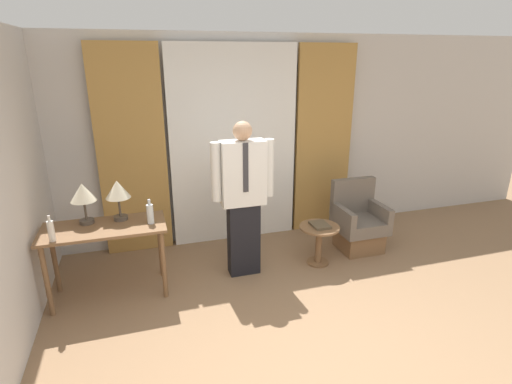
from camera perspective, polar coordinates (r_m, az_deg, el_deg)
wall_back at (r=5.37m, az=-3.49°, el=7.38°), size 10.00×0.06×2.70m
curtain_sheer_center at (r=5.26m, az=-3.13°, el=6.47°), size 1.67×0.06×2.58m
curtain_drape_left at (r=5.11m, az=-17.29°, el=5.28°), size 0.82×0.06×2.58m
curtain_drape_right at (r=5.70m, az=9.60°, el=7.21°), size 0.82×0.06×2.58m
desk at (r=4.38m, az=-20.76°, el=-6.05°), size 1.22×0.57×0.78m
table_lamp_left at (r=4.37m, az=-23.49°, el=-0.33°), size 0.25×0.25×0.43m
table_lamp_right at (r=4.34m, az=-19.16°, el=0.09°), size 0.25×0.25×0.43m
bottle_near_edge at (r=4.16m, az=-27.23°, el=-4.92°), size 0.06×0.06×0.26m
bottle_by_lamp at (r=4.22m, az=-14.89°, el=-2.99°), size 0.07×0.07×0.26m
person at (r=4.41m, az=-1.84°, el=-0.42°), size 0.70×0.23×1.78m
armchair at (r=5.39m, az=14.40°, el=-4.49°), size 0.60×0.57×0.90m
side_table at (r=4.89m, az=8.98°, el=-6.53°), size 0.48×0.48×0.49m
book at (r=4.83m, az=9.11°, el=-4.67°), size 0.19×0.25×0.03m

